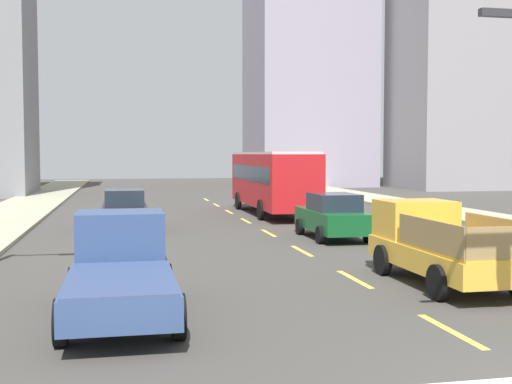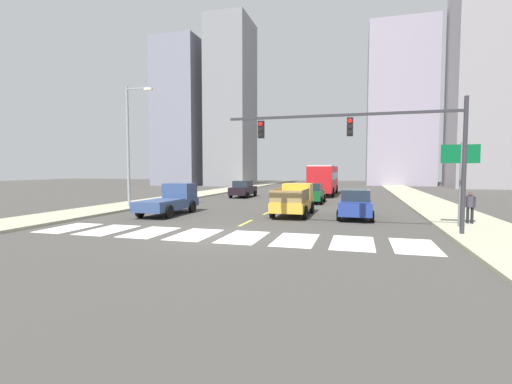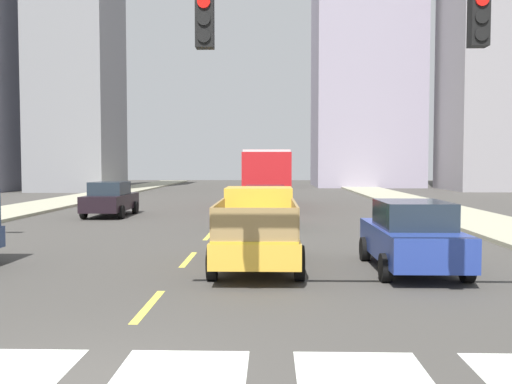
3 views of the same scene
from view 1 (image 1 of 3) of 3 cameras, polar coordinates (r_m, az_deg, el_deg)
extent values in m
cube|color=#DDD146|center=(12.61, 16.62, -11.52)|extent=(0.16, 2.40, 0.01)
cube|color=#DDD146|center=(17.07, 8.59, -7.52)|extent=(0.16, 2.40, 0.01)
cube|color=#DDD146|center=(21.76, 4.02, -5.14)|extent=(0.16, 2.40, 0.01)
cube|color=#DDD146|center=(26.57, 1.11, -3.60)|extent=(0.16, 2.40, 0.01)
cube|color=#DDD146|center=(31.43, -0.90, -2.52)|extent=(0.16, 2.40, 0.01)
cube|color=#DDD146|center=(36.34, -2.37, -1.74)|extent=(0.16, 2.40, 0.01)
cube|color=#DDD146|center=(41.26, -3.49, -1.13)|extent=(0.16, 2.40, 0.01)
cube|color=#DDD146|center=(46.20, -4.36, -0.66)|extent=(0.16, 2.40, 0.01)
cube|color=gold|center=(16.70, 16.19, -5.50)|extent=(1.96, 5.20, 0.56)
cube|color=gold|center=(18.12, 13.72, -2.30)|extent=(1.84, 1.60, 1.00)
cube|color=#19232D|center=(18.50, 13.15, -1.61)|extent=(1.72, 0.08, 0.56)
cube|color=gold|center=(15.83, 17.82, -4.87)|extent=(1.84, 3.30, 0.06)
cylinder|color=black|center=(17.73, 10.99, -5.84)|extent=(0.22, 0.80, 0.80)
cylinder|color=black|center=(18.56, 16.61, -5.50)|extent=(0.22, 0.80, 0.80)
cylinder|color=black|center=(14.94, 15.64, -7.62)|extent=(0.22, 0.80, 0.80)
cube|color=olive|center=(15.36, 14.91, -3.64)|extent=(0.06, 3.17, 0.70)
cube|color=olive|center=(16.25, 20.62, -3.37)|extent=(0.06, 3.17, 0.70)
cube|color=olive|center=(14.44, 20.94, -4.19)|extent=(1.80, 0.06, 0.70)
cube|color=navy|center=(12.97, -11.73, -7.96)|extent=(1.96, 5.20, 0.56)
cube|color=navy|center=(14.53, -11.75, -3.64)|extent=(1.84, 1.60, 1.00)
cube|color=#19232D|center=(14.95, -11.76, -2.75)|extent=(1.72, 0.08, 0.56)
cube|color=navy|center=(11.98, -11.75, -7.39)|extent=(1.84, 3.30, 0.06)
cylinder|color=black|center=(14.59, -15.59, -7.88)|extent=(0.22, 0.80, 0.80)
cylinder|color=black|center=(14.59, -7.82, -7.79)|extent=(0.22, 0.80, 0.80)
cylinder|color=black|center=(11.56, -16.68, -10.86)|extent=(0.22, 0.80, 0.80)
cylinder|color=black|center=(11.55, -6.77, -10.75)|extent=(0.22, 0.80, 0.80)
cube|color=red|center=(34.80, 1.43, 1.09)|extent=(2.50, 10.80, 2.70)
cube|color=#19232D|center=(34.79, 1.43, 1.67)|extent=(2.52, 9.94, 0.80)
cube|color=silver|center=(34.77, 1.43, 3.41)|extent=(2.40, 10.37, 0.12)
cylinder|color=black|center=(37.90, -1.56, -0.77)|extent=(0.22, 1.00, 1.00)
cylinder|color=black|center=(38.42, 2.11, -0.72)|extent=(0.22, 1.00, 1.00)
cylinder|color=black|center=(31.72, 0.43, -1.57)|extent=(0.22, 1.00, 1.00)
cylinder|color=black|center=(32.33, 4.77, -1.49)|extent=(0.22, 1.00, 1.00)
cube|color=black|center=(28.22, -11.39, -1.83)|extent=(1.80, 4.40, 0.76)
cube|color=#1E2833|center=(28.02, -11.40, -0.44)|extent=(1.58, 2.11, 0.64)
cylinder|color=black|center=(29.62, -13.13, -2.35)|extent=(0.22, 0.64, 0.64)
cylinder|color=black|center=(29.63, -9.65, -2.31)|extent=(0.22, 0.64, 0.64)
cylinder|color=black|center=(26.91, -13.29, -2.92)|extent=(0.22, 0.64, 0.64)
cylinder|color=black|center=(26.92, -9.45, -2.87)|extent=(0.22, 0.64, 0.64)
cube|color=#135125|center=(24.99, 6.70, -2.45)|extent=(1.80, 4.40, 0.76)
cube|color=#1E2833|center=(24.79, 6.82, -0.87)|extent=(1.58, 2.11, 0.64)
cylinder|color=black|center=(26.07, 3.87, -3.04)|extent=(0.22, 0.64, 0.64)
cylinder|color=black|center=(26.60, 7.61, -2.93)|extent=(0.22, 0.64, 0.64)
cylinder|color=black|center=(23.47, 5.65, -3.75)|extent=(0.22, 0.64, 0.64)
cylinder|color=black|center=(24.06, 9.75, -3.61)|extent=(0.22, 0.64, 0.64)
cube|color=#988FA2|center=(68.40, 4.51, 12.70)|extent=(11.40, 11.39, 28.72)
cube|color=gray|center=(65.10, 17.10, 14.97)|extent=(10.15, 9.35, 33.01)
camera|label=2|loc=(14.21, 112.88, -2.45)|focal=25.65mm
camera|label=3|loc=(8.11, 74.38, -3.05)|focal=39.33mm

